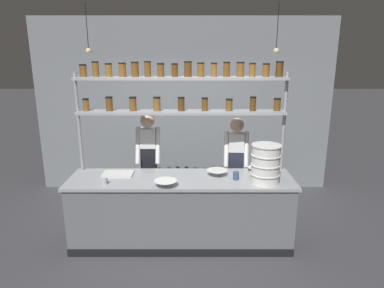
{
  "coord_description": "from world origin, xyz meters",
  "views": [
    {
      "loc": [
        0.14,
        -4.18,
        2.51
      ],
      "look_at": [
        0.14,
        0.2,
        1.32
      ],
      "focal_mm": 32.0,
      "sensor_mm": 36.0,
      "label": 1
    }
  ],
  "objects_px": {
    "spice_shelf_unit": "(182,96)",
    "chef_center": "(236,163)",
    "prep_bowl_near_left": "(217,173)",
    "chef_left": "(149,160)",
    "prep_bowl_center_back": "(255,169)",
    "cutting_board": "(118,174)",
    "container_stack": "(266,164)",
    "prep_bowl_center_front": "(166,183)",
    "serving_cup_front": "(236,176)",
    "serving_cup_by_board": "(105,181)"
  },
  "relations": [
    {
      "from": "spice_shelf_unit",
      "to": "serving_cup_front",
      "type": "relative_size",
      "value": 26.92
    },
    {
      "from": "prep_bowl_center_front",
      "to": "prep_bowl_near_left",
      "type": "bearing_deg",
      "value": 30.41
    },
    {
      "from": "spice_shelf_unit",
      "to": "prep_bowl_near_left",
      "type": "height_order",
      "value": "spice_shelf_unit"
    },
    {
      "from": "prep_bowl_center_back",
      "to": "cutting_board",
      "type": "bearing_deg",
      "value": -175.29
    },
    {
      "from": "prep_bowl_near_left",
      "to": "serving_cup_front",
      "type": "distance_m",
      "value": 0.28
    },
    {
      "from": "prep_bowl_center_front",
      "to": "spice_shelf_unit",
      "type": "bearing_deg",
      "value": 73.5
    },
    {
      "from": "container_stack",
      "to": "serving_cup_by_board",
      "type": "bearing_deg",
      "value": -178.22
    },
    {
      "from": "chef_left",
      "to": "prep_bowl_center_back",
      "type": "distance_m",
      "value": 1.56
    },
    {
      "from": "chef_left",
      "to": "container_stack",
      "type": "distance_m",
      "value": 1.77
    },
    {
      "from": "prep_bowl_near_left",
      "to": "prep_bowl_center_front",
      "type": "relative_size",
      "value": 0.97
    },
    {
      "from": "cutting_board",
      "to": "serving_cup_by_board",
      "type": "height_order",
      "value": "serving_cup_by_board"
    },
    {
      "from": "serving_cup_front",
      "to": "cutting_board",
      "type": "bearing_deg",
      "value": 173.42
    },
    {
      "from": "container_stack",
      "to": "serving_cup_front",
      "type": "height_order",
      "value": "container_stack"
    },
    {
      "from": "chef_left",
      "to": "chef_center",
      "type": "relative_size",
      "value": 1.04
    },
    {
      "from": "spice_shelf_unit",
      "to": "chef_left",
      "type": "distance_m",
      "value": 1.16
    },
    {
      "from": "chef_center",
      "to": "prep_bowl_center_back",
      "type": "relative_size",
      "value": 8.15
    },
    {
      "from": "serving_cup_by_board",
      "to": "cutting_board",
      "type": "bearing_deg",
      "value": 73.98
    },
    {
      "from": "chef_left",
      "to": "chef_center",
      "type": "xyz_separation_m",
      "value": [
        1.29,
        -0.03,
        -0.05
      ]
    },
    {
      "from": "chef_center",
      "to": "serving_cup_front",
      "type": "relative_size",
      "value": 15.3
    },
    {
      "from": "chef_left",
      "to": "serving_cup_by_board",
      "type": "distance_m",
      "value": 0.99
    },
    {
      "from": "chef_center",
      "to": "serving_cup_by_board",
      "type": "xyz_separation_m",
      "value": [
        -1.73,
        -0.85,
        0.05
      ]
    },
    {
      "from": "prep_bowl_near_left",
      "to": "serving_cup_by_board",
      "type": "relative_size",
      "value": 3.19
    },
    {
      "from": "chef_center",
      "to": "prep_bowl_near_left",
      "type": "distance_m",
      "value": 0.63
    },
    {
      "from": "container_stack",
      "to": "serving_cup_front",
      "type": "distance_m",
      "value": 0.41
    },
    {
      "from": "serving_cup_front",
      "to": "container_stack",
      "type": "bearing_deg",
      "value": -14.78
    },
    {
      "from": "spice_shelf_unit",
      "to": "cutting_board",
      "type": "relative_size",
      "value": 7.01
    },
    {
      "from": "chef_left",
      "to": "prep_bowl_near_left",
      "type": "relative_size",
      "value": 6.11
    },
    {
      "from": "serving_cup_front",
      "to": "chef_center",
      "type": "bearing_deg",
      "value": 83.02
    },
    {
      "from": "chef_center",
      "to": "prep_bowl_center_front",
      "type": "distance_m",
      "value": 1.34
    },
    {
      "from": "spice_shelf_unit",
      "to": "prep_bowl_center_front",
      "type": "height_order",
      "value": "spice_shelf_unit"
    },
    {
      "from": "chef_center",
      "to": "prep_bowl_near_left",
      "type": "xyz_separation_m",
      "value": [
        -0.32,
        -0.54,
        0.05
      ]
    },
    {
      "from": "spice_shelf_unit",
      "to": "container_stack",
      "type": "height_order",
      "value": "spice_shelf_unit"
    },
    {
      "from": "prep_bowl_center_front",
      "to": "serving_cup_by_board",
      "type": "height_order",
      "value": "serving_cup_by_board"
    },
    {
      "from": "cutting_board",
      "to": "chef_center",
      "type": "bearing_deg",
      "value": 17.39
    },
    {
      "from": "container_stack",
      "to": "cutting_board",
      "type": "distance_m",
      "value": 1.94
    },
    {
      "from": "spice_shelf_unit",
      "to": "chef_center",
      "type": "height_order",
      "value": "spice_shelf_unit"
    },
    {
      "from": "chef_left",
      "to": "prep_bowl_near_left",
      "type": "height_order",
      "value": "chef_left"
    },
    {
      "from": "spice_shelf_unit",
      "to": "serving_cup_by_board",
      "type": "bearing_deg",
      "value": -150.18
    },
    {
      "from": "prep_bowl_near_left",
      "to": "prep_bowl_center_front",
      "type": "xyz_separation_m",
      "value": [
        -0.65,
        -0.38,
        0.0
      ]
    },
    {
      "from": "container_stack",
      "to": "prep_bowl_near_left",
      "type": "height_order",
      "value": "container_stack"
    },
    {
      "from": "spice_shelf_unit",
      "to": "serving_cup_by_board",
      "type": "distance_m",
      "value": 1.47
    },
    {
      "from": "cutting_board",
      "to": "prep_bowl_near_left",
      "type": "xyz_separation_m",
      "value": [
        1.32,
        -0.02,
        0.02
      ]
    },
    {
      "from": "chef_center",
      "to": "spice_shelf_unit",
      "type": "bearing_deg",
      "value": -153.78
    },
    {
      "from": "cutting_board",
      "to": "spice_shelf_unit",
      "type": "bearing_deg",
      "value": 13.76
    },
    {
      "from": "spice_shelf_unit",
      "to": "prep_bowl_near_left",
      "type": "distance_m",
      "value": 1.12
    },
    {
      "from": "serving_cup_front",
      "to": "spice_shelf_unit",
      "type": "bearing_deg",
      "value": 151.17
    },
    {
      "from": "chef_center",
      "to": "container_stack",
      "type": "height_order",
      "value": "chef_center"
    },
    {
      "from": "spice_shelf_unit",
      "to": "cutting_board",
      "type": "xyz_separation_m",
      "value": [
        -0.85,
        -0.21,
        -1.02
      ]
    },
    {
      "from": "container_stack",
      "to": "cutting_board",
      "type": "bearing_deg",
      "value": 171.87
    },
    {
      "from": "container_stack",
      "to": "prep_bowl_center_front",
      "type": "height_order",
      "value": "container_stack"
    }
  ]
}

